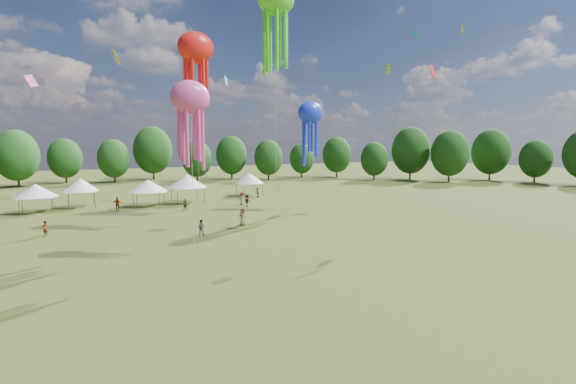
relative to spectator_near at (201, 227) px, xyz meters
name	(u,v)px	position (x,y,z in m)	size (l,w,h in m)	color
spectator_near	(201,227)	(0.00, 0.00, 0.00)	(0.76, 0.59, 1.57)	gray
spectators_far	(212,203)	(5.81, 14.81, 0.08)	(30.79, 21.66, 1.88)	gray
festival_tents	(151,184)	(-0.85, 24.07, 2.34)	(37.06, 9.74, 4.37)	#47474C
show_kites	(205,55)	(2.23, 4.85, 17.84)	(40.01, 20.84, 28.05)	red
treeline	(136,159)	(-1.78, 31.33, 5.76)	(201.57, 95.24, 13.43)	#38281C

